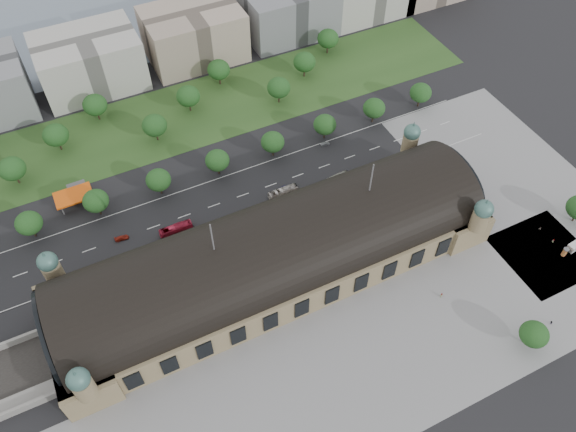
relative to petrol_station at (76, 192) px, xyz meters
name	(u,v)px	position (x,y,z in m)	size (l,w,h in m)	color
ground	(275,272)	(53.91, -65.28, -2.95)	(900.00, 900.00, 0.00)	black
station	(275,255)	(53.91, -65.28, 7.33)	(150.00, 48.40, 44.30)	#897955
plaza_south	(365,367)	(63.91, -109.28, -2.95)	(190.00, 48.00, 0.12)	gray
plaza_east	(508,178)	(156.91, -65.28, -2.95)	(56.00, 100.00, 0.12)	gray
road_slab	(184,216)	(33.91, -27.28, -2.95)	(260.00, 26.00, 0.10)	black
grass_belt	(153,125)	(38.91, 27.72, -2.95)	(300.00, 45.00, 0.10)	#2A4C1E
petrol_station	(76,192)	(0.00, 0.00, 0.00)	(14.00, 13.00, 5.05)	#ED570D
office_3	(90,62)	(23.91, 67.72, 9.05)	(45.00, 32.00, 24.00)	#B5B3AC
office_4	(194,34)	(73.91, 67.72, 9.05)	(45.00, 32.00, 24.00)	tan
office_5	(288,10)	(123.91, 67.72, 9.05)	(45.00, 32.00, 24.00)	gray
tree_row_2	(29,223)	(-18.09, -12.28, 4.48)	(9.60, 9.60, 11.52)	#2D2116
tree_row_3	(96,201)	(5.91, -12.28, 4.48)	(9.60, 9.60, 11.52)	#2D2116
tree_row_4	(158,180)	(29.91, -12.28, 4.48)	(9.60, 9.60, 11.52)	#2D2116
tree_row_5	(217,160)	(53.91, -12.28, 4.48)	(9.60, 9.60, 11.52)	#2D2116
tree_row_6	(273,142)	(77.91, -12.28, 4.48)	(9.60, 9.60, 11.52)	#2D2116
tree_row_7	(325,125)	(101.91, -12.28, 4.48)	(9.60, 9.60, 11.52)	#2D2116
tree_row_8	(374,108)	(125.91, -12.28, 4.48)	(9.60, 9.60, 11.52)	#2D2116
tree_row_9	(421,93)	(149.91, -12.28, 4.48)	(9.60, 9.60, 11.52)	#2D2116
tree_belt_3	(12,169)	(-19.09, 17.72, 5.10)	(10.40, 10.40, 12.48)	#2D2116
tree_belt_4	(56,135)	(-0.09, 29.72, 5.10)	(10.40, 10.40, 12.48)	#2D2116
tree_belt_5	(95,105)	(18.91, 41.72, 5.10)	(10.40, 10.40, 12.48)	#2D2116
tree_belt_6	(155,125)	(37.91, 17.72, 5.10)	(10.40, 10.40, 12.48)	#2D2116
tree_belt_7	(188,96)	(56.91, 29.72, 5.10)	(10.40, 10.40, 12.48)	#2D2116
tree_belt_8	(219,70)	(75.91, 41.72, 5.10)	(10.40, 10.40, 12.48)	#2D2116
tree_belt_9	(279,88)	(94.91, 17.72, 5.10)	(10.40, 10.40, 12.48)	#2D2116
tree_belt_10	(304,62)	(113.91, 29.72, 5.10)	(10.40, 10.40, 12.48)	#2D2116
tree_belt_11	(328,39)	(132.91, 41.72, 5.10)	(10.40, 10.40, 12.48)	#2D2116
tree_plaza_s	(534,334)	(113.91, -125.28, 3.86)	(9.00, 9.00, 10.64)	#2D2116
traffic_car_3	(122,238)	(9.90, -27.69, -2.22)	(2.05, 5.04, 1.46)	maroon
traffic_car_4	(283,188)	(73.30, -31.55, -2.12)	(1.95, 4.86, 1.66)	#1B1742
traffic_car_5	(325,144)	(100.25, -16.37, -2.31)	(1.35, 3.87, 1.28)	#53575A
parked_car_0	(78,284)	(-8.98, -40.28, -2.27)	(1.44, 4.13, 1.36)	black
parked_car_1	(84,288)	(-7.51, -42.96, -2.21)	(2.46, 5.33, 1.48)	maroon
parked_car_2	(150,267)	(15.23, -44.28, -2.21)	(2.07, 5.10, 1.48)	#181A43
parked_car_3	(91,279)	(-4.49, -40.53, -2.27)	(1.60, 3.97, 1.35)	slate
parked_car_4	(155,265)	(17.11, -44.28, -2.29)	(1.41, 4.03, 1.33)	silver
parked_car_5	(152,256)	(17.40, -40.28, -2.27)	(2.25, 4.88, 1.36)	#999BA1
parked_car_6	(136,262)	(11.53, -40.53, -2.13)	(2.29, 5.63, 1.63)	black
bus_west	(176,229)	(28.91, -33.28, -1.21)	(2.92, 12.47, 3.47)	#B61D39
bus_mid	(283,192)	(72.19, -34.07, -1.25)	(2.85, 12.20, 3.40)	beige
bus_east	(336,180)	(93.58, -37.26, -1.25)	(2.85, 12.19, 3.39)	beige
van_east	(575,246)	(154.90, -103.25, -1.55)	(6.99, 3.34, 2.93)	silver
advertising_column	(565,252)	(149.22, -103.81, -1.06)	(1.92, 1.92, 3.64)	#B7322D
pedestrian_0	(441,295)	(99.86, -98.83, -2.00)	(0.93, 0.53, 1.90)	gray
pedestrian_2	(540,228)	(149.54, -91.25, -2.03)	(0.89, 0.51, 1.84)	gray
pedestrian_4	(551,323)	(125.63, -122.94, -2.12)	(1.07, 0.46, 1.65)	gray
pedestrian_5	(553,241)	(149.94, -97.79, -2.16)	(0.77, 0.44, 1.58)	gray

